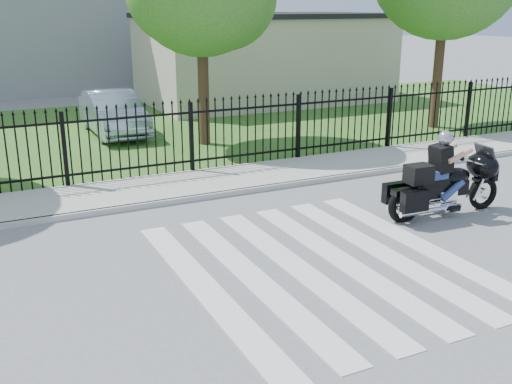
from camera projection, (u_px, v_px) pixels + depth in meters
name	position (u px, v px, depth m)	size (l,w,h in m)	color
ground	(320.00, 264.00, 9.73)	(120.00, 120.00, 0.00)	slate
crosswalk	(320.00, 264.00, 9.73)	(5.00, 5.50, 0.01)	silver
sidewalk	(207.00, 182.00, 14.00)	(40.00, 2.00, 0.12)	#ADAAA3
curb	(224.00, 194.00, 13.14)	(40.00, 0.12, 0.12)	#ADAAA3
grass_strip	(131.00, 131.00, 20.02)	(40.00, 12.00, 0.02)	#375F20
iron_fence	(191.00, 139.00, 14.61)	(26.00, 0.04, 1.80)	black
building_low	(264.00, 60.00, 25.86)	(10.00, 6.00, 3.50)	#BCB09C
building_low_roof	(264.00, 15.00, 25.30)	(10.20, 6.20, 0.20)	black
motorcycle_rider	(443.00, 181.00, 11.79)	(2.67, 0.88, 1.76)	black
parked_car	(113.00, 113.00, 19.21)	(1.47, 4.21, 1.39)	#8C9BB1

